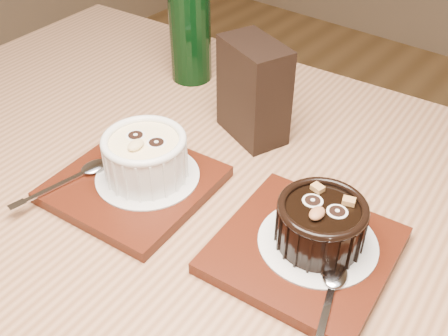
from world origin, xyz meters
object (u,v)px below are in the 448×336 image
object	(u,v)px
ramekin_white	(145,155)
condiment_stand	(254,91)
tray_right	(304,250)
ramekin_dark	(321,222)
tray_left	(134,184)
table	(217,263)
green_bottle	(190,23)

from	to	relation	value
ramekin_white	condiment_stand	distance (m)	0.18
tray_right	ramekin_dark	world-z (taller)	ramekin_dark
tray_right	tray_left	bearing A→B (deg)	-170.01
tray_left	table	bearing A→B (deg)	16.40
ramekin_dark	green_bottle	world-z (taller)	green_bottle
tray_right	ramekin_white	bearing A→B (deg)	-173.55
table	ramekin_white	bearing A→B (deg)	-170.54
ramekin_white	tray_right	bearing A→B (deg)	-3.42
table	green_bottle	distance (m)	0.39
green_bottle	ramekin_white	bearing A→B (deg)	-59.11
ramekin_white	tray_left	bearing A→B (deg)	-131.10
ramekin_white	condiment_stand	xyz separation A→B (m)	(0.03, 0.18, 0.02)
tray_left	ramekin_white	xyz separation A→B (m)	(0.01, 0.02, 0.04)
tray_right	ramekin_dark	size ratio (longest dim) A/B	1.90
ramekin_white	green_bottle	xyz separation A→B (m)	(-0.15, 0.25, 0.05)
condiment_stand	table	bearing A→B (deg)	-67.41
tray_left	condiment_stand	xyz separation A→B (m)	(0.04, 0.19, 0.06)
green_bottle	condiment_stand	bearing A→B (deg)	-21.45
tray_left	ramekin_dark	bearing A→B (deg)	12.45
ramekin_white	tray_right	world-z (taller)	ramekin_white
tray_left	tray_right	bearing A→B (deg)	9.99
ramekin_dark	condiment_stand	distance (m)	0.24
table	tray_left	bearing A→B (deg)	-163.60
green_bottle	table	bearing A→B (deg)	-43.21
ramekin_white	ramekin_dark	xyz separation A→B (m)	(0.22, 0.04, -0.00)
condiment_stand	ramekin_dark	bearing A→B (deg)	-36.06
condiment_stand	green_bottle	size ratio (longest dim) A/B	0.56
ramekin_white	condiment_stand	world-z (taller)	condiment_stand
table	condiment_stand	world-z (taller)	condiment_stand
table	ramekin_dark	world-z (taller)	ramekin_dark
tray_left	tray_right	world-z (taller)	same
table	condiment_stand	distance (m)	0.24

